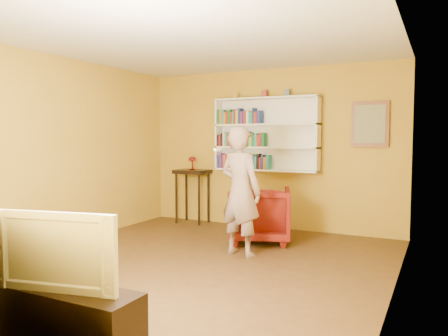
{
  "coord_description": "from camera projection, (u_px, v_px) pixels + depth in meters",
  "views": [
    {
      "loc": [
        2.65,
        -4.51,
        1.55
      ],
      "look_at": [
        0.01,
        0.75,
        1.13
      ],
      "focal_mm": 35.0,
      "sensor_mm": 36.0,
      "label": 1
    }
  ],
  "objects": [
    {
      "name": "room_shell",
      "position": [
        195.0,
        182.0,
        5.24
      ],
      "size": [
        5.3,
        5.8,
        2.88
      ],
      "color": "#3F2A14",
      "rests_on": "ground"
    },
    {
      "name": "bookshelf",
      "position": [
        267.0,
        135.0,
        7.35
      ],
      "size": [
        1.8,
        0.29,
        1.23
      ],
      "color": "white",
      "rests_on": "room_shell"
    },
    {
      "name": "books_row_lower",
      "position": [
        244.0,
        162.0,
        7.46
      ],
      "size": [
        0.95,
        0.19,
        0.27
      ],
      "color": "navy",
      "rests_on": "bookshelf"
    },
    {
      "name": "books_row_middle",
      "position": [
        242.0,
        140.0,
        7.45
      ],
      "size": [
        0.87,
        0.19,
        0.26
      ],
      "color": "black",
      "rests_on": "bookshelf"
    },
    {
      "name": "books_row_upper",
      "position": [
        239.0,
        117.0,
        7.45
      ],
      "size": [
        0.79,
        0.19,
        0.27
      ],
      "color": "#166437",
      "rests_on": "bookshelf"
    },
    {
      "name": "ornament_left",
      "position": [
        236.0,
        96.0,
        7.5
      ],
      "size": [
        0.07,
        0.07,
        0.1
      ],
      "primitive_type": "cube",
      "color": "#A28C2E",
      "rests_on": "bookshelf"
    },
    {
      "name": "ornament_centre",
      "position": [
        265.0,
        94.0,
        7.26
      ],
      "size": [
        0.08,
        0.08,
        0.11
      ],
      "primitive_type": "cube",
      "color": "maroon",
      "rests_on": "bookshelf"
    },
    {
      "name": "ornament_right",
      "position": [
        287.0,
        93.0,
        7.09
      ],
      "size": [
        0.08,
        0.08,
        0.11
      ],
      "primitive_type": "cube",
      "color": "#445D71",
      "rests_on": "bookshelf"
    },
    {
      "name": "framed_painting",
      "position": [
        370.0,
        124.0,
        6.65
      ],
      "size": [
        0.55,
        0.05,
        0.7
      ],
      "color": "brown",
      "rests_on": "room_shell"
    },
    {
      "name": "console_table",
      "position": [
        192.0,
        179.0,
        7.88
      ],
      "size": [
        0.59,
        0.45,
        0.96
      ],
      "color": "black",
      "rests_on": "ground"
    },
    {
      "name": "ruby_lustre",
      "position": [
        192.0,
        160.0,
        7.85
      ],
      "size": [
        0.15,
        0.15,
        0.24
      ],
      "color": "maroon",
      "rests_on": "console_table"
    },
    {
      "name": "armchair",
      "position": [
        260.0,
        214.0,
        6.47
      ],
      "size": [
        1.13,
        1.14,
        0.82
      ],
      "primitive_type": "imported",
      "rotation": [
        0.0,
        0.0,
        3.49
      ],
      "color": "#4A0505",
      "rests_on": "ground"
    },
    {
      "name": "person",
      "position": [
        240.0,
        191.0,
        5.69
      ],
      "size": [
        0.7,
        0.55,
        1.69
      ],
      "primitive_type": "imported",
      "rotation": [
        0.0,
        0.0,
        2.89
      ],
      "color": "#796258",
      "rests_on": "ground"
    },
    {
      "name": "game_remote",
      "position": [
        218.0,
        149.0,
        5.54
      ],
      "size": [
        0.04,
        0.15,
        0.04
      ],
      "primitive_type": "cube",
      "color": "white",
      "rests_on": "person"
    },
    {
      "name": "tv_cabinet",
      "position": [
        63.0,
        317.0,
        3.2
      ],
      "size": [
        1.26,
        0.38,
        0.45
      ],
      "primitive_type": "cube",
      "color": "black",
      "rests_on": "ground"
    },
    {
      "name": "television",
      "position": [
        61.0,
        249.0,
        3.17
      ],
      "size": [
        1.0,
        0.33,
        0.57
      ],
      "primitive_type": "imported",
      "rotation": [
        0.0,
        0.0,
        0.21
      ],
      "color": "black",
      "rests_on": "tv_cabinet"
    }
  ]
}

